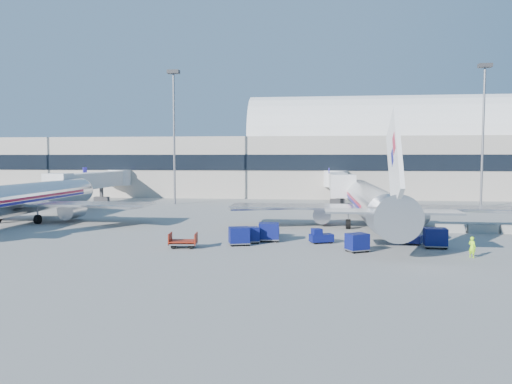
# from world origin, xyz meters

# --- Properties ---
(ground) EXTENTS (260.00, 260.00, 0.00)m
(ground) POSITION_xyz_m (0.00, 0.00, 0.00)
(ground) COLOR gray
(ground) RESTS_ON ground
(terminal) EXTENTS (170.00, 28.15, 21.00)m
(terminal) POSITION_xyz_m (-13.60, 55.96, 7.52)
(terminal) COLOR #B2AA9E
(terminal) RESTS_ON ground
(airliner_main) EXTENTS (32.00, 37.26, 12.07)m
(airliner_main) POSITION_xyz_m (10.00, 4.51, 2.93)
(airliner_main) COLOR silver
(airliner_main) RESTS_ON ground
(airliner_mid) EXTENTS (32.00, 37.26, 12.07)m
(airliner_mid) POSITION_xyz_m (-32.00, 4.51, 2.93)
(airliner_mid) COLOR silver
(airliner_mid) RESTS_ON ground
(jetbridge_near) EXTENTS (4.40, 27.50, 6.25)m
(jetbridge_near) POSITION_xyz_m (7.60, 30.81, 3.93)
(jetbridge_near) COLOR silver
(jetbridge_near) RESTS_ON ground
(jetbridge_mid) EXTENTS (4.40, 27.50, 6.25)m
(jetbridge_mid) POSITION_xyz_m (-34.40, 30.81, 3.93)
(jetbridge_mid) COLOR silver
(jetbridge_mid) RESTS_ON ground
(mast_west) EXTENTS (2.00, 1.20, 22.60)m
(mast_west) POSITION_xyz_m (-20.00, 30.00, 14.79)
(mast_west) COLOR slate
(mast_west) RESTS_ON ground
(mast_east) EXTENTS (2.00, 1.20, 22.60)m
(mast_east) POSITION_xyz_m (30.00, 30.00, 14.79)
(mast_east) COLOR slate
(mast_east) RESTS_ON ground
(barrier_near) EXTENTS (3.00, 0.55, 0.90)m
(barrier_near) POSITION_xyz_m (18.00, 2.00, 0.45)
(barrier_near) COLOR #9E9E96
(barrier_near) RESTS_ON ground
(barrier_mid) EXTENTS (3.00, 0.55, 0.90)m
(barrier_mid) POSITION_xyz_m (21.30, 2.00, 0.45)
(barrier_mid) COLOR #9E9E96
(barrier_mid) RESTS_ON ground
(tug_lead) EXTENTS (2.37, 1.76, 1.39)m
(tug_lead) POSITION_xyz_m (4.20, -6.19, 0.63)
(tug_lead) COLOR #0B1153
(tug_lead) RESTS_ON ground
(tug_right) EXTENTS (2.42, 1.83, 1.41)m
(tug_right) POSITION_xyz_m (12.25, -5.75, 0.65)
(tug_right) COLOR #0B1153
(tug_right) RESTS_ON ground
(tug_left) EXTENTS (1.54, 2.30, 1.38)m
(tug_left) POSITION_xyz_m (-0.70, -3.26, 0.63)
(tug_left) COLOR #0B1153
(tug_left) RESTS_ON ground
(cart_train_a) EXTENTS (2.08, 1.63, 1.76)m
(cart_train_a) POSITION_xyz_m (-0.66, -5.76, 0.94)
(cart_train_a) COLOR #0B1153
(cart_train_a) RESTS_ON ground
(cart_train_b) EXTENTS (1.99, 1.73, 1.48)m
(cart_train_b) POSITION_xyz_m (-2.33, -6.83, 0.79)
(cart_train_b) COLOR #0B1153
(cart_train_b) RESTS_ON ground
(cart_train_c) EXTENTS (2.22, 1.93, 1.65)m
(cart_train_c) POSITION_xyz_m (-3.17, -8.15, 0.88)
(cart_train_c) COLOR #0B1153
(cart_train_c) RESTS_ON ground
(cart_solo_near) EXTENTS (2.22, 2.06, 1.57)m
(cart_solo_near) POSITION_xyz_m (7.23, -10.15, 0.84)
(cart_solo_near) COLOR #0B1153
(cart_solo_near) RESTS_ON ground
(cart_solo_far) EXTENTS (2.10, 1.65, 1.77)m
(cart_solo_far) POSITION_xyz_m (14.24, -7.55, 0.95)
(cart_solo_far) COLOR #0B1153
(cart_solo_far) RESTS_ON ground
(cart_open_red) EXTENTS (2.57, 1.92, 0.65)m
(cart_open_red) POSITION_xyz_m (-7.88, -9.94, 0.46)
(cart_open_red) COLOR slate
(cart_open_red) RESTS_ON ground
(ramp_worker) EXTENTS (0.70, 0.74, 1.69)m
(ramp_worker) POSITION_xyz_m (16.14, -11.53, 0.85)
(ramp_worker) COLOR #97EE19
(ramp_worker) RESTS_ON ground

